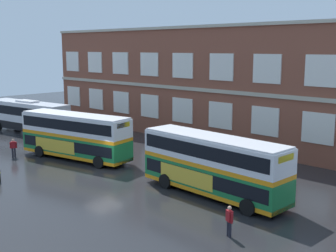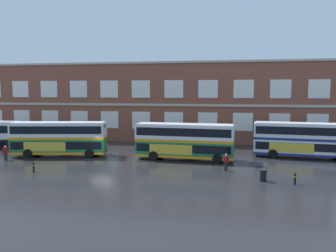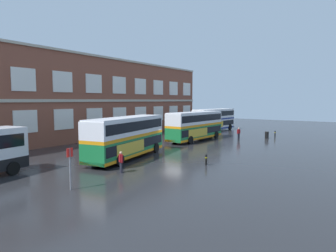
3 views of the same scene
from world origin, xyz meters
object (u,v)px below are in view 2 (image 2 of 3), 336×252
Objects in this scene: double_decker_middle at (184,141)px; safety_bollard_east at (295,179)px; safety_bollard_west at (34,167)px; double_decker_far at (303,139)px; waiting_passenger at (226,161)px; second_passenger at (5,152)px; double_decker_near at (59,138)px; station_litter_bin at (263,175)px.

double_decker_middle is 13.48m from safety_bollard_east.
safety_bollard_east is at bearing 0.72° from safety_bollard_west.
double_decker_far is 11.77× the size of safety_bollard_west.
waiting_passenger is 1.00× the size of second_passenger.
safety_bollard_west is (6.22, -4.31, -0.44)m from second_passenger.
waiting_passenger is at bearing -136.64° from double_decker_far.
double_decker_far is at bearing 13.41° from second_passenger.
double_decker_near is at bearing -177.27° from double_decker_middle.
double_decker_near reaches higher than station_litter_bin.
double_decker_far is 11.95m from waiting_passenger.
waiting_passenger is 6.84m from safety_bollard_east.
double_decker_near is 5.97m from second_passenger.
second_passenger is (-24.35, 0.29, 0.00)m from waiting_passenger.
safety_bollard_east is (-2.91, -11.87, -1.66)m from double_decker_far.
safety_bollard_east is at bearing -103.78° from double_decker_far.
safety_bollard_west is (-26.76, -12.17, -1.66)m from double_decker_far.
safety_bollard_west is at bearing -34.69° from second_passenger.
second_passenger is at bearing 172.84° from station_litter_bin.
double_decker_near is 28.70m from double_decker_far.
double_decker_middle is 10.78× the size of station_litter_bin.
second_passenger reaches higher than station_litter_bin.
double_decker_near is at bearing -171.45° from double_decker_far.
double_decker_middle is at bearing -165.13° from double_decker_far.
station_litter_bin is at bearing 167.73° from safety_bollard_east.
station_litter_bin is at bearing -115.61° from double_decker_far.
safety_bollard_east is (30.08, -4.01, -0.44)m from second_passenger.
double_decker_middle and double_decker_far have the same top height.
station_litter_bin is 1.08× the size of safety_bollard_east.
double_decker_middle is 11.24m from station_litter_bin.
safety_bollard_east is at bearing -7.59° from second_passenger.
double_decker_near and double_decker_far have the same top height.
double_decker_far is 12.67m from station_litter_bin.
double_decker_near is at bearing 162.90° from station_litter_bin.
double_decker_near is at bearing 168.85° from waiting_passenger.
double_decker_far is (28.38, 4.27, 0.00)m from double_decker_near.
double_decker_far is 11.77× the size of safety_bollard_east.
double_decker_near reaches higher than second_passenger.
second_passenger is (-19.60, -4.31, -1.22)m from double_decker_middle.
double_decker_near is 11.88× the size of safety_bollard_west.
double_decker_near is 26.63m from safety_bollard_east.
double_decker_middle reaches higher than waiting_passenger.
double_decker_far is 6.58× the size of waiting_passenger.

